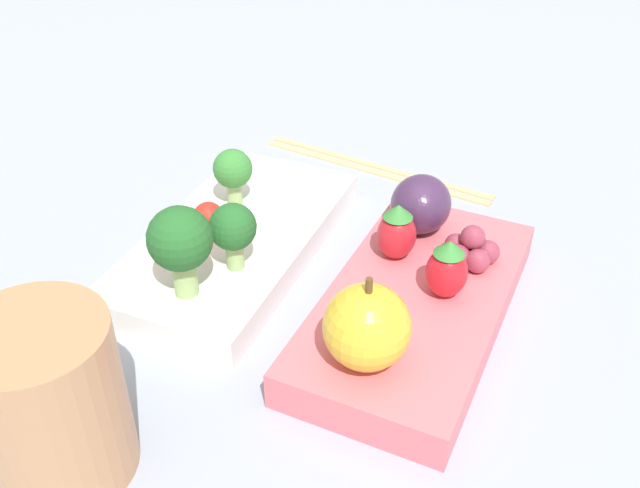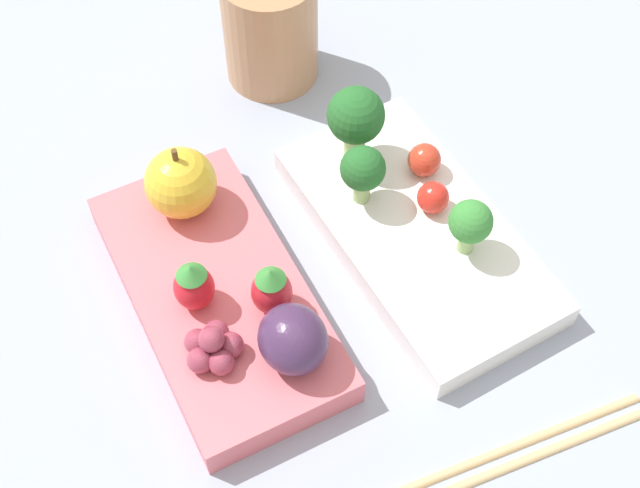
# 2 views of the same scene
# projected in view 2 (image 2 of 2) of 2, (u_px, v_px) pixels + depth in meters

# --- Properties ---
(ground_plane) EXTENTS (4.00, 4.00, 0.00)m
(ground_plane) POSITION_uv_depth(u_px,v_px,m) (321.00, 277.00, 0.59)
(ground_plane) COLOR #939EB2
(bento_box_savoury) EXTENTS (0.21, 0.11, 0.02)m
(bento_box_savoury) POSITION_uv_depth(u_px,v_px,m) (417.00, 234.00, 0.60)
(bento_box_savoury) COLOR white
(bento_box_savoury) RESTS_ON ground_plane
(bento_box_fruit) EXTENTS (0.21, 0.11, 0.02)m
(bento_box_fruit) POSITION_uv_depth(u_px,v_px,m) (218.00, 295.00, 0.57)
(bento_box_fruit) COLOR #DB6670
(bento_box_fruit) RESTS_ON ground_plane
(broccoli_floret_0) EXTENTS (0.03, 0.03, 0.04)m
(broccoli_floret_0) POSITION_uv_depth(u_px,v_px,m) (470.00, 223.00, 0.56)
(broccoli_floret_0) COLOR #93B770
(broccoli_floret_0) RESTS_ON bento_box_savoury
(broccoli_floret_1) EXTENTS (0.04, 0.04, 0.06)m
(broccoli_floret_1) POSITION_uv_depth(u_px,v_px,m) (356.00, 118.00, 0.59)
(broccoli_floret_1) COLOR #93B770
(broccoli_floret_1) RESTS_ON bento_box_savoury
(broccoli_floret_2) EXTENTS (0.03, 0.03, 0.05)m
(broccoli_floret_2) POSITION_uv_depth(u_px,v_px,m) (363.00, 170.00, 0.58)
(broccoli_floret_2) COLOR #93B770
(broccoli_floret_2) RESTS_ON bento_box_savoury
(cherry_tomato_0) EXTENTS (0.02, 0.02, 0.02)m
(cherry_tomato_0) POSITION_uv_depth(u_px,v_px,m) (433.00, 198.00, 0.59)
(cherry_tomato_0) COLOR red
(cherry_tomato_0) RESTS_ON bento_box_savoury
(cherry_tomato_1) EXTENTS (0.02, 0.02, 0.02)m
(cherry_tomato_1) POSITION_uv_depth(u_px,v_px,m) (424.00, 160.00, 0.61)
(cherry_tomato_1) COLOR red
(cherry_tomato_1) RESTS_ON bento_box_savoury
(apple) EXTENTS (0.05, 0.05, 0.06)m
(apple) POSITION_uv_depth(u_px,v_px,m) (181.00, 183.00, 0.58)
(apple) COLOR gold
(apple) RESTS_ON bento_box_fruit
(strawberry_0) EXTENTS (0.03, 0.03, 0.04)m
(strawberry_0) POSITION_uv_depth(u_px,v_px,m) (194.00, 285.00, 0.54)
(strawberry_0) COLOR red
(strawberry_0) RESTS_ON bento_box_fruit
(strawberry_1) EXTENTS (0.03, 0.03, 0.04)m
(strawberry_1) POSITION_uv_depth(u_px,v_px,m) (271.00, 290.00, 0.54)
(strawberry_1) COLOR red
(strawberry_1) RESTS_ON bento_box_fruit
(plum) EXTENTS (0.04, 0.04, 0.04)m
(plum) POSITION_uv_depth(u_px,v_px,m) (293.00, 339.00, 0.52)
(plum) COLOR #42284C
(plum) RESTS_ON bento_box_fruit
(grape_cluster) EXTENTS (0.04, 0.04, 0.03)m
(grape_cluster) POSITION_uv_depth(u_px,v_px,m) (213.00, 347.00, 0.52)
(grape_cluster) COLOR #93384C
(grape_cluster) RESTS_ON bento_box_fruit
(drinking_cup) EXTENTS (0.07, 0.07, 0.09)m
(drinking_cup) POSITION_uv_depth(u_px,v_px,m) (270.00, 27.00, 0.66)
(drinking_cup) COLOR tan
(drinking_cup) RESTS_ON ground_plane
(chopsticks_pair) EXTENTS (0.05, 0.21, 0.01)m
(chopsticks_pair) POSITION_uv_depth(u_px,v_px,m) (488.00, 465.00, 0.52)
(chopsticks_pair) COLOR tan
(chopsticks_pair) RESTS_ON ground_plane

